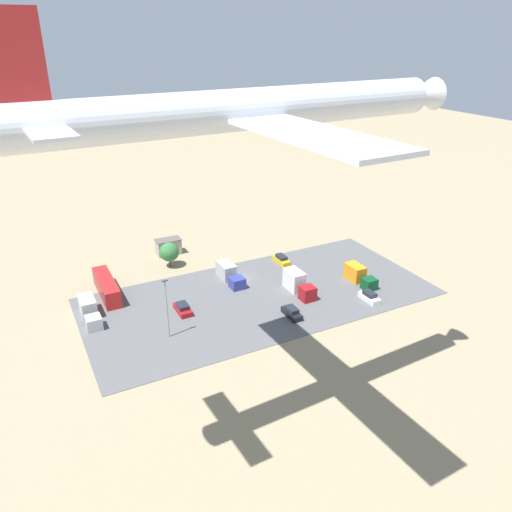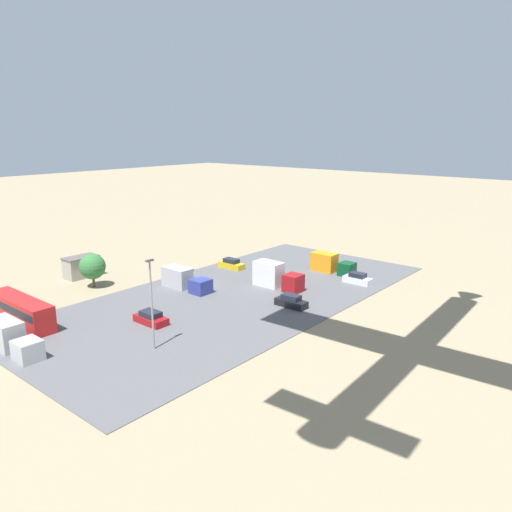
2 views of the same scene
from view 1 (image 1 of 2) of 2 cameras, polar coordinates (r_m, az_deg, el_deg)
name	(u,v)px [view 1 (image 1 of 2)]	position (r m, az deg, el deg)	size (l,w,h in m)	color
ground_plane	(242,279)	(93.79, -1.60, -2.67)	(400.00, 400.00, 0.00)	gray
parking_lot_surface	(260,296)	(87.93, 0.50, -4.61)	(60.51, 28.41, 0.08)	#565659
shed_building	(168,247)	(105.08, -9.97, 1.06)	(5.18, 2.93, 3.31)	#9E998E
bus	(107,286)	(91.24, -16.71, -3.34)	(2.63, 11.58, 3.20)	red
parked_car_0	(292,313)	(81.91, 4.11, -6.47)	(1.71, 4.33, 1.63)	black
parked_car_1	(183,309)	(83.74, -8.36, -5.98)	(1.99, 4.40, 1.52)	maroon
parked_car_2	(281,260)	(99.95, 2.91, -0.42)	(1.72, 4.63, 1.61)	gold
parked_car_3	(369,297)	(88.43, 12.83, -4.58)	(1.74, 4.24, 1.62)	silver
parked_truck_0	(298,284)	(88.76, 4.81, -3.17)	(2.46, 7.73, 3.59)	maroon
parked_truck_1	(89,311)	(85.25, -18.51, -5.94)	(2.37, 8.46, 2.99)	#ADB2B7
parked_truck_2	(229,274)	(92.83, -3.07, -2.03)	(2.49, 8.29, 2.90)	navy
parked_truck_3	(359,276)	(93.88, 11.68, -2.20)	(2.37, 7.30, 2.97)	#0C4723
tree_near_shed	(169,252)	(98.87, -9.87, 0.45)	(3.77, 3.77, 5.01)	brown
light_pole_lot_centre	(167,306)	(75.44, -10.15, -5.70)	(0.90, 0.28, 9.70)	gray
airplane	(258,109)	(44.81, 0.21, 16.48)	(42.44, 35.63, 9.42)	silver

